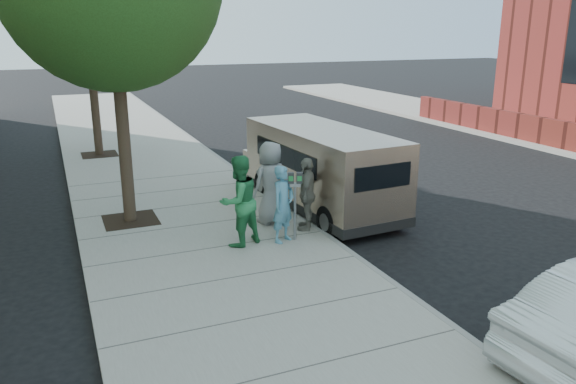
% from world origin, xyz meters
% --- Properties ---
extents(ground, '(120.00, 120.00, 0.00)m').
position_xyz_m(ground, '(0.00, 0.00, 0.00)').
color(ground, black).
rests_on(ground, ground).
extents(sidewalk, '(5.00, 60.00, 0.15)m').
position_xyz_m(sidewalk, '(-1.00, 0.00, 0.07)').
color(sidewalk, gray).
rests_on(sidewalk, ground).
extents(curb_face, '(0.12, 60.00, 0.16)m').
position_xyz_m(curb_face, '(1.44, 0.00, 0.07)').
color(curb_face, gray).
rests_on(curb_face, ground).
extents(tree_far, '(3.92, 3.80, 6.49)m').
position_xyz_m(tree_far, '(-2.25, 10.00, 4.88)').
color(tree_far, black).
rests_on(tree_far, sidewalk).
extents(parking_meter, '(0.31, 0.21, 1.45)m').
position_xyz_m(parking_meter, '(0.69, -0.22, 1.20)').
color(parking_meter, gray).
rests_on(parking_meter, sidewalk).
extents(van, '(2.20, 5.64, 2.05)m').
position_xyz_m(van, '(2.29, 1.90, 1.09)').
color(van, '#C5A68D').
rests_on(van, ground).
extents(person_officer, '(0.70, 0.63, 1.60)m').
position_xyz_m(person_officer, '(0.44, -0.20, 0.95)').
color(person_officer, '#5393B1').
rests_on(person_officer, sidewalk).
extents(person_green_shirt, '(1.10, 0.99, 1.86)m').
position_xyz_m(person_green_shirt, '(-0.45, -0.04, 1.08)').
color(person_green_shirt, '#2B854A').
rests_on(person_green_shirt, sidewalk).
extents(person_gray_shirt, '(1.05, 0.85, 1.86)m').
position_xyz_m(person_gray_shirt, '(0.63, 0.99, 1.08)').
color(person_gray_shirt, gray).
rests_on(person_gray_shirt, sidewalk).
extents(person_striped_polo, '(0.83, 1.01, 1.61)m').
position_xyz_m(person_striped_polo, '(1.20, 0.28, 0.95)').
color(person_striped_polo, gray).
rests_on(person_striped_polo, sidewalk).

